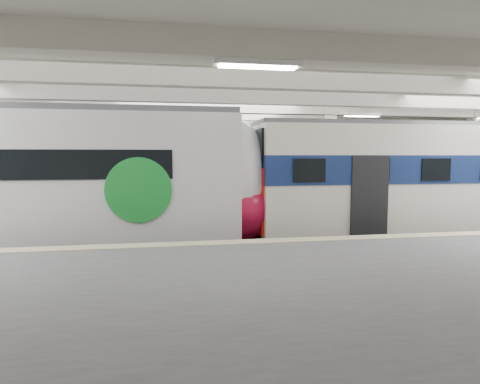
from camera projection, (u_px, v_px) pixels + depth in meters
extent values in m
cube|color=black|center=(219.00, 256.00, 13.50)|extent=(36.00, 24.00, 0.10)
cube|color=silver|center=(219.00, 86.00, 13.00)|extent=(36.00, 24.00, 0.20)
cube|color=beige|center=(199.00, 165.00, 23.07)|extent=(30.00, 0.10, 5.50)
cube|color=beige|center=(356.00, 221.00, 3.43)|extent=(30.00, 0.10, 5.50)
cube|color=#505053|center=(263.00, 312.00, 7.07)|extent=(30.00, 7.00, 1.10)
cube|color=tan|center=(234.00, 242.00, 10.21)|extent=(30.00, 0.50, 0.02)
cube|color=beige|center=(134.00, 170.00, 15.69)|extent=(0.50, 0.50, 5.50)
cube|color=beige|center=(328.00, 169.00, 17.03)|extent=(0.50, 0.50, 5.50)
cube|color=beige|center=(473.00, 168.00, 18.21)|extent=(0.50, 0.50, 5.50)
cube|color=beige|center=(219.00, 96.00, 13.02)|extent=(30.00, 18.00, 0.50)
cube|color=#59544C|center=(219.00, 252.00, 13.49)|extent=(30.00, 1.52, 0.16)
cube|color=#59544C|center=(206.00, 224.00, 18.89)|extent=(30.00, 1.52, 0.16)
cylinder|color=black|center=(219.00, 113.00, 13.07)|extent=(30.00, 0.03, 0.03)
cylinder|color=black|center=(205.00, 125.00, 18.47)|extent=(30.00, 0.03, 0.03)
cube|color=white|center=(227.00, 97.00, 11.09)|extent=(26.00, 8.40, 0.12)
cube|color=silver|center=(15.00, 181.00, 12.21)|extent=(13.54, 3.02, 4.06)
ellipsoid|color=silver|center=(234.00, 179.00, 13.35)|extent=(2.40, 2.96, 3.98)
ellipsoid|color=#AD0E30|center=(238.00, 205.00, 13.45)|extent=(2.54, 3.02, 2.44)
cylinder|color=#198E31|center=(139.00, 190.00, 11.36)|extent=(1.88, 0.06, 1.88)
cube|color=#4C4C51|center=(11.00, 110.00, 12.02)|extent=(13.54, 2.48, 0.20)
cube|color=black|center=(18.00, 251.00, 12.41)|extent=(13.54, 2.12, 0.70)
cube|color=silver|center=(435.00, 181.00, 14.62)|extent=(13.36, 2.93, 3.80)
cube|color=navy|center=(436.00, 168.00, 14.57)|extent=(13.40, 2.99, 0.93)
cube|color=red|center=(255.00, 198.00, 13.53)|extent=(0.08, 2.49, 2.09)
cube|color=black|center=(255.00, 151.00, 13.39)|extent=(0.08, 2.34, 1.37)
cube|color=#4C4C51|center=(437.00, 126.00, 14.44)|extent=(13.36, 2.29, 0.16)
cube|color=black|center=(433.00, 236.00, 14.80)|extent=(13.36, 2.05, 0.70)
cube|color=silver|center=(21.00, 177.00, 17.34)|extent=(13.97, 3.40, 3.76)
cube|color=#198E31|center=(20.00, 166.00, 17.29)|extent=(14.01, 3.46, 0.79)
cube|color=#4C4C51|center=(18.00, 131.00, 17.16)|extent=(13.94, 2.91, 0.16)
cube|color=black|center=(23.00, 225.00, 17.52)|extent=(13.95, 3.10, 0.60)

